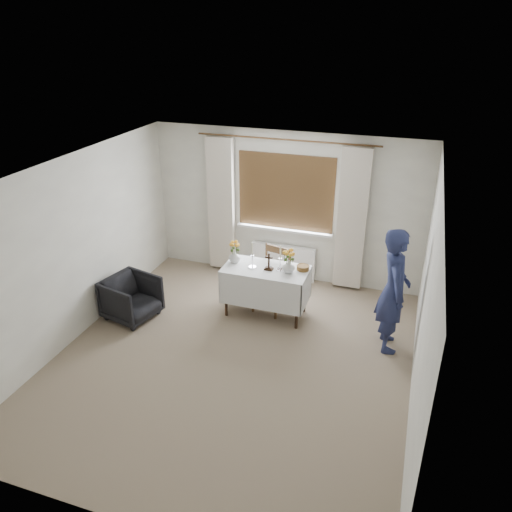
{
  "coord_description": "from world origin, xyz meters",
  "views": [
    {
      "loc": [
        1.99,
        -4.95,
        4.05
      ],
      "look_at": [
        -0.01,
        1.02,
        1.04
      ],
      "focal_mm": 35.0,
      "sensor_mm": 36.0,
      "label": 1
    }
  ],
  "objects": [
    {
      "name": "candlestick_right",
      "position": [
        0.28,
        1.23,
        0.96
      ],
      "size": [
        0.11,
        0.11,
        0.39
      ],
      "primitive_type": null,
      "rotation": [
        0.0,
        0.0,
        0.02
      ],
      "color": "white",
      "rests_on": "altar_table"
    },
    {
      "name": "flower_vase_left",
      "position": [
        -0.44,
        1.27,
        0.85
      ],
      "size": [
        0.19,
        0.19,
        0.18
      ],
      "primitive_type": "imported",
      "rotation": [
        0.0,
        0.0,
        0.1
      ],
      "color": "silver",
      "rests_on": "altar_table"
    },
    {
      "name": "armchair",
      "position": [
        -1.78,
        0.49,
        0.32
      ],
      "size": [
        0.85,
        0.83,
        0.64
      ],
      "primitive_type": "imported",
      "rotation": [
        0.0,
        0.0,
        1.34
      ],
      "color": "black",
      "rests_on": "ground"
    },
    {
      "name": "altar_table",
      "position": [
        0.07,
        1.22,
        0.38
      ],
      "size": [
        1.24,
        0.64,
        0.76
      ],
      "primitive_type": "cube",
      "color": "silver",
      "rests_on": "ground"
    },
    {
      "name": "candlestick_left",
      "position": [
        -0.13,
        1.19,
        0.96
      ],
      "size": [
        0.13,
        0.13,
        0.39
      ],
      "primitive_type": null,
      "rotation": [
        0.0,
        0.0,
        0.17
      ],
      "color": "white",
      "rests_on": "altar_table"
    },
    {
      "name": "radiator",
      "position": [
        0.0,
        2.42,
        0.3
      ],
      "size": [
        1.1,
        0.1,
        0.6
      ],
      "primitive_type": "cube",
      "color": "white",
      "rests_on": "ground"
    },
    {
      "name": "wooden_chair",
      "position": [
        0.11,
        1.36,
        0.5
      ],
      "size": [
        0.55,
        0.55,
        0.99
      ],
      "primitive_type": null,
      "rotation": [
        0.0,
        0.0,
        -0.22
      ],
      "color": "#54361C",
      "rests_on": "ground"
    },
    {
      "name": "person",
      "position": [
        1.89,
        0.96,
        0.86
      ],
      "size": [
        0.54,
        0.7,
        1.72
      ],
      "primitive_type": "imported",
      "rotation": [
        0.0,
        0.0,
        1.79
      ],
      "color": "navy",
      "rests_on": "ground"
    },
    {
      "name": "wicker_basket",
      "position": [
        0.59,
        1.35,
        0.8
      ],
      "size": [
        0.21,
        0.21,
        0.07
      ],
      "primitive_type": "cylinder",
      "rotation": [
        0.0,
        0.0,
        -0.21
      ],
      "color": "brown",
      "rests_on": "altar_table"
    },
    {
      "name": "ground",
      "position": [
        0.0,
        0.0,
        0.0
      ],
      "size": [
        5.0,
        5.0,
        0.0
      ],
      "primitive_type": "plane",
      "color": "gray",
      "rests_on": "ground"
    },
    {
      "name": "flower_vase_right",
      "position": [
        0.41,
        1.2,
        0.86
      ],
      "size": [
        0.2,
        0.2,
        0.19
      ],
      "primitive_type": "imported",
      "rotation": [
        0.0,
        0.0,
        -0.09
      ],
      "color": "silver",
      "rests_on": "altar_table"
    },
    {
      "name": "wooden_cross",
      "position": [
        0.12,
        1.19,
        0.89
      ],
      "size": [
        0.13,
        0.09,
        0.26
      ],
      "primitive_type": null,
      "rotation": [
        0.0,
        0.0,
        -0.04
      ],
      "color": "black",
      "rests_on": "altar_table"
    }
  ]
}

